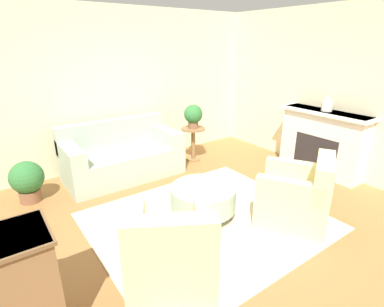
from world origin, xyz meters
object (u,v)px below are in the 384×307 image
Objects in this scene: armchair_left at (171,254)px; side_table at (193,139)px; armchair_right at (297,197)px; potted_plant_floor at (27,180)px; couch at (122,157)px; vase_mantel_near at (327,106)px; ottoman_table at (203,197)px; potted_plant_on_side_table at (193,115)px.

armchair_left reaches higher than side_table.
armchair_right reaches higher than side_table.
armchair_right is 1.82× the size of potted_plant_floor.
couch reaches higher than armchair_left.
couch is at bearing 146.65° from vase_mantel_near.
vase_mantel_near reaches higher than armchair_left.
armchair_right is (1.90, -0.00, 0.00)m from armchair_left.
armchair_right reaches higher than potted_plant_floor.
side_table reaches higher than potted_plant_floor.
armchair_left is 1.26m from ottoman_table.
ottoman_table is at bearing 38.48° from armchair_left.
armchair_left is 3.27m from side_table.
armchair_left is at bearing 180.00° from armchair_right.
armchair_right is 2.53m from side_table.
potted_plant_on_side_table reaches higher than side_table.
potted_plant_on_side_table is at bearing 50.46° from armchair_left.
potted_plant_on_side_table is 2.96m from potted_plant_floor.
potted_plant_floor is at bearing 178.66° from side_table.
armchair_right is at bearing -155.84° from vase_mantel_near.
side_table is at bearing 0.00° from potted_plant_on_side_table.
vase_mantel_near reaches higher than side_table.
armchair_left is at bearing -129.54° from side_table.
armchair_right is 4.71× the size of vase_mantel_near.
potted_plant_floor is at bearing 157.20° from vase_mantel_near.
side_table reaches higher than ottoman_table.
potted_plant_on_side_table is at bearing -5.42° from couch.
couch is 3.13× the size of potted_plant_floor.
armchair_right is at bearing -0.00° from armchair_left.
couch is 2.94× the size of side_table.
couch is 2.23× the size of ottoman_table.
side_table is 1.06× the size of potted_plant_floor.
potted_plant_floor is at bearing 136.48° from armchair_right.
couch is 4.28× the size of potted_plant_on_side_table.
side_table is 1.46× the size of potted_plant_on_side_table.
armchair_left is 4.71× the size of vase_mantel_near.
vase_mantel_near is at bearing -22.80° from potted_plant_floor.
vase_mantel_near is (2.57, -0.04, 0.93)m from ottoman_table.
potted_plant_on_side_table reaches higher than armchair_left.
vase_mantel_near is at bearing 11.81° from armchair_left.
ottoman_table is (0.99, 0.78, -0.07)m from armchair_left.
couch is at bearing 100.04° from ottoman_table.
vase_mantel_near reaches higher than couch.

